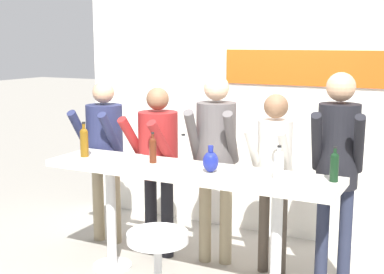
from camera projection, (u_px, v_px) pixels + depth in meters
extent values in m
cube|color=silver|center=(254.00, 111.00, 5.79)|extent=(4.16, 0.10, 2.67)
cube|color=#DB5114|center=(307.00, 68.00, 5.39)|extent=(1.76, 0.02, 0.36)
cube|color=silver|center=(187.00, 171.00, 4.48)|extent=(2.56, 0.60, 0.06)
cylinder|color=silver|center=(111.00, 214.00, 4.92)|extent=(0.09, 0.09, 0.98)
cylinder|color=silver|center=(113.00, 265.00, 5.01)|extent=(0.36, 0.36, 0.02)
cylinder|color=silver|center=(276.00, 243.00, 4.21)|extent=(0.09, 0.09, 0.98)
cylinder|color=white|center=(158.00, 237.00, 3.82)|extent=(0.44, 0.44, 0.07)
cylinder|color=gray|center=(98.00, 203.00, 5.63)|extent=(0.12, 0.12, 0.81)
cylinder|color=gray|center=(115.00, 205.00, 5.55)|extent=(0.12, 0.12, 0.81)
cylinder|color=#23284C|center=(105.00, 136.00, 5.46)|extent=(0.39, 0.39, 0.64)
sphere|color=tan|center=(103.00, 92.00, 5.38)|extent=(0.22, 0.22, 0.22)
cylinder|color=#23284C|center=(81.00, 133.00, 5.38)|extent=(0.11, 0.39, 0.50)
cylinder|color=#23284C|center=(111.00, 135.00, 5.24)|extent=(0.11, 0.39, 0.50)
cylinder|color=black|center=(151.00, 213.00, 5.31)|extent=(0.12, 0.12, 0.79)
cylinder|color=black|center=(167.00, 217.00, 5.19)|extent=(0.12, 0.12, 0.79)
cylinder|color=maroon|center=(158.00, 144.00, 5.12)|extent=(0.44, 0.44, 0.63)
sphere|color=brown|center=(158.00, 99.00, 5.04)|extent=(0.22, 0.22, 0.22)
cylinder|color=maroon|center=(133.00, 140.00, 5.10)|extent=(0.15, 0.39, 0.49)
cylinder|color=maroon|center=(162.00, 144.00, 4.89)|extent=(0.15, 0.39, 0.49)
cylinder|color=gray|center=(205.00, 218.00, 5.07)|extent=(0.12, 0.12, 0.86)
cylinder|color=gray|center=(226.00, 220.00, 5.02)|extent=(0.12, 0.12, 0.86)
cylinder|color=#514C4C|center=(216.00, 139.00, 4.91)|extent=(0.43, 0.43, 0.68)
sphere|color=#D6AD89|center=(216.00, 88.00, 4.83)|extent=(0.23, 0.23, 0.23)
cylinder|color=#514C4C|center=(193.00, 136.00, 4.79)|extent=(0.17, 0.41, 0.52)
cylinder|color=#514C4C|center=(231.00, 138.00, 4.70)|extent=(0.17, 0.41, 0.52)
cylinder|color=#473D33|center=(264.00, 230.00, 4.85)|extent=(0.10, 0.10, 0.79)
cylinder|color=#473D33|center=(281.00, 233.00, 4.78)|extent=(0.10, 0.10, 0.79)
cylinder|color=beige|center=(275.00, 155.00, 4.69)|extent=(0.30, 0.30, 0.62)
sphere|color=brown|center=(276.00, 106.00, 4.61)|extent=(0.21, 0.21, 0.21)
cylinder|color=beige|center=(253.00, 152.00, 4.61)|extent=(0.07, 0.36, 0.47)
cylinder|color=beige|center=(285.00, 155.00, 4.48)|extent=(0.07, 0.36, 0.47)
cylinder|color=#23283D|center=(322.00, 235.00, 4.59)|extent=(0.11, 0.11, 0.88)
cylinder|color=#23283D|center=(345.00, 238.00, 4.53)|extent=(0.11, 0.11, 0.88)
cylinder|color=black|center=(338.00, 146.00, 4.42)|extent=(0.40, 0.40, 0.70)
sphere|color=tan|center=(341.00, 87.00, 4.33)|extent=(0.24, 0.24, 0.24)
cylinder|color=black|center=(317.00, 142.00, 4.30)|extent=(0.15, 0.42, 0.53)
cylinder|color=black|center=(359.00, 145.00, 4.20)|extent=(0.15, 0.42, 0.53)
cylinder|color=#4C1E0F|center=(153.00, 152.00, 4.65)|extent=(0.06, 0.06, 0.19)
sphere|color=#4C1E0F|center=(153.00, 141.00, 4.64)|extent=(0.06, 0.06, 0.06)
cylinder|color=#4C1E0F|center=(153.00, 138.00, 4.63)|extent=(0.02, 0.02, 0.07)
cylinder|color=black|center=(153.00, 133.00, 4.62)|extent=(0.03, 0.03, 0.01)
cylinder|color=black|center=(334.00, 169.00, 4.03)|extent=(0.07, 0.07, 0.19)
sphere|color=black|center=(335.00, 157.00, 4.01)|extent=(0.07, 0.07, 0.07)
cylinder|color=black|center=(335.00, 153.00, 4.01)|extent=(0.03, 0.03, 0.07)
cylinder|color=black|center=(335.00, 147.00, 4.00)|extent=(0.03, 0.03, 0.01)
cylinder|color=brown|center=(84.00, 145.00, 4.90)|extent=(0.08, 0.08, 0.23)
sphere|color=brown|center=(84.00, 132.00, 4.88)|extent=(0.08, 0.08, 0.08)
cylinder|color=brown|center=(84.00, 128.00, 4.87)|extent=(0.03, 0.03, 0.08)
cylinder|color=black|center=(84.00, 123.00, 4.86)|extent=(0.03, 0.03, 0.02)
cylinder|color=#B7BCC1|center=(183.00, 154.00, 4.59)|extent=(0.08, 0.08, 0.19)
sphere|color=#B7BCC1|center=(183.00, 143.00, 4.58)|extent=(0.08, 0.08, 0.08)
cylinder|color=#B7BCC1|center=(183.00, 139.00, 4.57)|extent=(0.03, 0.03, 0.07)
cylinder|color=black|center=(183.00, 135.00, 4.56)|extent=(0.03, 0.03, 0.01)
cylinder|color=#B7BCC1|center=(279.00, 168.00, 4.06)|extent=(0.08, 0.08, 0.19)
sphere|color=#B7BCC1|center=(279.00, 156.00, 4.04)|extent=(0.08, 0.08, 0.08)
cylinder|color=#B7BCC1|center=(279.00, 152.00, 4.04)|extent=(0.03, 0.03, 0.07)
cylinder|color=black|center=(279.00, 146.00, 4.03)|extent=(0.03, 0.03, 0.01)
cylinder|color=silver|center=(266.00, 172.00, 4.32)|extent=(0.06, 0.06, 0.01)
cylinder|color=silver|center=(266.00, 167.00, 4.31)|extent=(0.01, 0.01, 0.08)
cone|color=silver|center=(266.00, 157.00, 4.30)|extent=(0.07, 0.07, 0.09)
ellipsoid|color=navy|center=(211.00, 162.00, 4.32)|extent=(0.13, 0.13, 0.17)
cylinder|color=navy|center=(211.00, 149.00, 4.30)|extent=(0.04, 0.04, 0.05)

